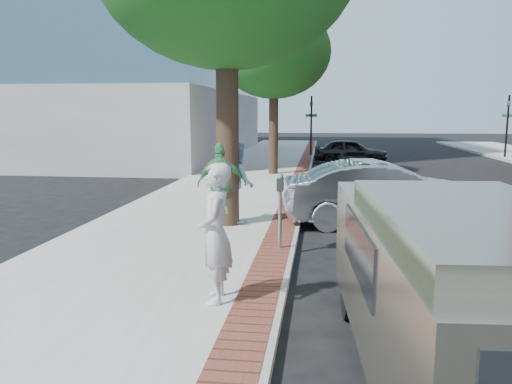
% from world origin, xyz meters
% --- Properties ---
extents(ground, '(120.00, 120.00, 0.00)m').
position_xyz_m(ground, '(0.00, 0.00, 0.00)').
color(ground, black).
rests_on(ground, ground).
extents(sidewalk, '(5.00, 60.00, 0.15)m').
position_xyz_m(sidewalk, '(-1.50, 8.00, 0.07)').
color(sidewalk, '#9E9991').
rests_on(sidewalk, ground).
extents(brick_strip, '(0.60, 60.00, 0.01)m').
position_xyz_m(brick_strip, '(0.70, 8.00, 0.15)').
color(brick_strip, brown).
rests_on(brick_strip, sidewalk).
extents(curb, '(0.10, 60.00, 0.15)m').
position_xyz_m(curb, '(1.05, 8.00, 0.07)').
color(curb, gray).
rests_on(curb, ground).
extents(office_base, '(18.20, 22.20, 4.00)m').
position_xyz_m(office_base, '(-13.00, 22.00, 2.00)').
color(office_base, gray).
rests_on(office_base, ground).
extents(signal_near, '(0.70, 0.15, 3.80)m').
position_xyz_m(signal_near, '(0.90, 22.00, 2.25)').
color(signal_near, black).
rests_on(signal_near, ground).
extents(signal_far, '(0.70, 0.15, 3.80)m').
position_xyz_m(signal_far, '(12.50, 22.00, 2.25)').
color(signal_far, black).
rests_on(signal_far, ground).
extents(tree_far, '(4.80, 4.80, 7.14)m').
position_xyz_m(tree_far, '(-0.50, 12.00, 5.30)').
color(tree_far, black).
rests_on(tree_far, sidewalk).
extents(parking_meter, '(0.12, 0.32, 1.47)m').
position_xyz_m(parking_meter, '(0.80, -0.09, 1.21)').
color(parking_meter, gray).
rests_on(parking_meter, sidewalk).
extents(person_gray, '(0.57, 0.78, 1.96)m').
position_xyz_m(person_gray, '(0.14, -2.96, 1.13)').
color(person_gray, '#AEAEB3').
rests_on(person_gray, sidewalk).
extents(person_officer, '(1.07, 1.17, 1.94)m').
position_xyz_m(person_officer, '(-0.43, 2.22, 1.12)').
color(person_officer, '#82A7CA').
rests_on(person_officer, sidewalk).
extents(person_green, '(1.20, 0.60, 1.97)m').
position_xyz_m(person_green, '(-0.72, 1.74, 1.13)').
color(person_green, '#418F4E').
rests_on(person_green, sidewalk).
extents(sedan_silver, '(5.03, 2.27, 1.60)m').
position_xyz_m(sedan_silver, '(3.11, 2.90, 0.80)').
color(sedan_silver, '#B0B1B7').
rests_on(sedan_silver, ground).
extents(bg_car, '(4.03, 1.65, 1.37)m').
position_xyz_m(bg_car, '(3.15, 18.23, 0.68)').
color(bg_car, black).
rests_on(bg_car, ground).
extents(van, '(2.33, 5.36, 1.94)m').
position_xyz_m(van, '(2.99, -4.39, 1.06)').
color(van, gray).
rests_on(van, ground).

